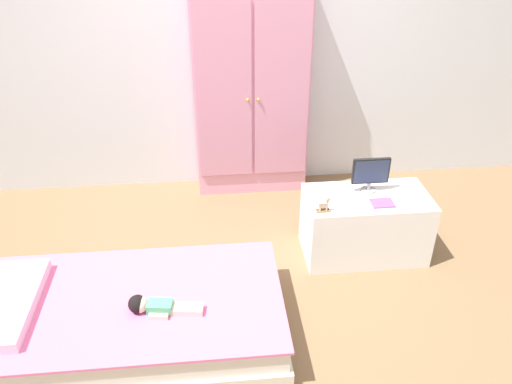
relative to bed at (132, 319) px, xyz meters
name	(u,v)px	position (x,y,z in m)	size (l,w,h in m)	color
ground_plane	(238,306)	(0.60, 0.20, -0.15)	(10.00, 10.00, 0.02)	brown
back_wall	(220,19)	(0.60, 1.77, 1.21)	(6.40, 0.05, 2.70)	silver
bed	(132,319)	(0.00, 0.00, 0.00)	(1.67, 0.91, 0.27)	silver
pillow	(4,304)	(-0.64, 0.00, 0.17)	(0.32, 0.65, 0.06)	silver
doll	(152,306)	(0.13, -0.10, 0.18)	(0.39, 0.14, 0.10)	#4CA375
wardrobe	(251,93)	(0.81, 1.61, 0.69)	(0.88, 0.26, 1.65)	#E599BC
tv_stand	(365,225)	(1.49, 0.64, 0.09)	(0.81, 0.43, 0.45)	white
tv_monitor	(371,173)	(1.51, 0.71, 0.45)	(0.25, 0.10, 0.24)	#99999E
rocking_horse_toy	(324,205)	(1.16, 0.49, 0.36)	(0.09, 0.04, 0.10)	#8E6642
book_purple	(382,203)	(1.55, 0.54, 0.32)	(0.14, 0.11, 0.01)	#8E51B2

